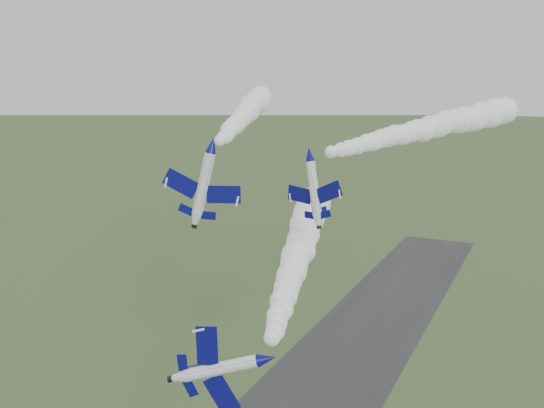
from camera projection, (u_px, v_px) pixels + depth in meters
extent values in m
cylinder|color=white|center=(267.00, 359.00, 59.06)|extent=(3.98, 7.53, 1.63)
cone|color=#0C0C6C|center=(261.00, 382.00, 54.51)|extent=(2.17, 2.37, 1.63)
cone|color=white|center=(272.00, 340.00, 63.44)|extent=(2.06, 2.03, 1.63)
cylinder|color=black|center=(273.00, 336.00, 64.30)|extent=(0.95, 0.77, 0.82)
ellipsoid|color=black|center=(269.00, 367.00, 57.13)|extent=(1.86, 2.75, 1.08)
cube|color=#0C0C6C|center=(259.00, 331.00, 59.33)|extent=(1.83, 2.39, 3.94)
cube|color=#0C0C6C|center=(273.00, 380.00, 60.21)|extent=(1.83, 2.39, 3.94)
cube|color=#0C0C6C|center=(267.00, 330.00, 62.44)|extent=(0.84, 1.10, 1.72)
cube|color=#0C0C6C|center=(275.00, 355.00, 62.90)|extent=(0.84, 1.10, 1.72)
cube|color=#0C0C6C|center=(281.00, 341.00, 62.28)|extent=(2.26, 1.96, 0.62)
cylinder|color=white|center=(212.00, 145.00, 89.88)|extent=(5.09, 9.55, 2.03)
cone|color=#0C0C6C|center=(204.00, 149.00, 84.08)|extent=(2.75, 3.01, 2.03)
cone|color=white|center=(219.00, 141.00, 95.45)|extent=(2.60, 2.59, 2.03)
cylinder|color=black|center=(221.00, 140.00, 96.54)|extent=(1.20, 0.98, 1.03)
ellipsoid|color=black|center=(210.00, 142.00, 87.38)|extent=(2.37, 3.50, 1.36)
cube|color=#0C0C6C|center=(192.00, 140.00, 90.95)|extent=(5.66, 4.24, 1.38)
cube|color=#0C0C6C|center=(235.00, 151.00, 90.63)|extent=(5.66, 4.24, 1.38)
cube|color=#0C0C6C|center=(207.00, 139.00, 94.55)|extent=(2.49, 1.91, 0.64)
cube|color=#0C0C6C|center=(229.00, 145.00, 94.38)|extent=(2.49, 1.91, 0.64)
cube|color=#0C0C6C|center=(220.00, 133.00, 93.89)|extent=(1.28, 1.93, 2.43)
cylinder|color=white|center=(309.00, 154.00, 82.38)|extent=(3.69, 7.52, 1.54)
cone|color=#0C0C6C|center=(287.00, 157.00, 79.03)|extent=(2.05, 2.31, 1.54)
cone|color=white|center=(330.00, 151.00, 85.60)|extent=(1.95, 1.97, 1.54)
cylinder|color=black|center=(333.00, 151.00, 86.23)|extent=(0.90, 0.74, 0.78)
ellipsoid|color=black|center=(300.00, 152.00, 80.97)|extent=(1.74, 2.73, 1.03)
cube|color=#0C0C6C|center=(298.00, 157.00, 84.72)|extent=(4.45, 3.22, 0.87)
cube|color=#0C0C6C|center=(328.00, 153.00, 81.06)|extent=(4.45, 3.22, 0.87)
cube|color=#0C0C6C|center=(318.00, 153.00, 86.00)|extent=(1.96, 1.45, 0.41)
cube|color=#0C0C6C|center=(334.00, 151.00, 84.05)|extent=(1.96, 1.45, 0.41)
cube|color=#0C0C6C|center=(324.00, 144.00, 84.79)|extent=(0.86, 1.48, 1.92)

